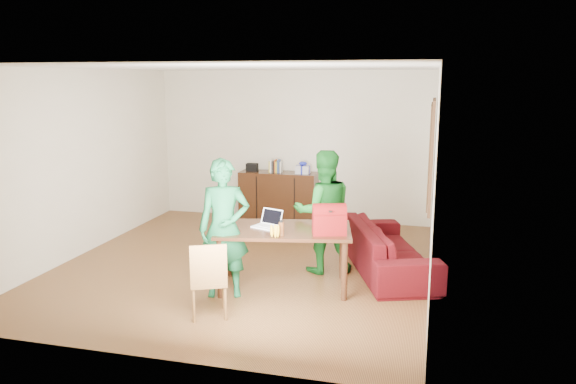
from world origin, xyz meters
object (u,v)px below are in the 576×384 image
(table, at_px, (284,236))
(sofa, at_px, (388,248))
(laptop, at_px, (265,224))
(person_far, at_px, (324,212))
(red_bag, at_px, (329,222))
(person_near, at_px, (224,228))
(bottle, at_px, (281,228))
(chair, at_px, (209,294))

(table, relative_size, sofa, 0.82)
(laptop, bearing_deg, person_far, 72.14)
(red_bag, xyz_separation_m, sofa, (0.62, 1.07, -0.59))
(person_near, relative_size, red_bag, 4.25)
(table, bearing_deg, person_far, 53.16)
(laptop, distance_m, bottle, 0.42)
(chair, height_order, red_bag, red_bag)
(table, distance_m, person_near, 0.76)
(person_near, distance_m, bottle, 0.68)
(table, xyz_separation_m, laptop, (-0.23, -0.02, 0.14))
(table, distance_m, person_far, 0.83)
(table, height_order, red_bag, red_bag)
(chair, xyz_separation_m, person_near, (-0.05, 0.62, 0.58))
(red_bag, bearing_deg, person_near, 178.01)
(chair, bearing_deg, laptop, 46.82)
(laptop, height_order, red_bag, red_bag)
(person_near, relative_size, bottle, 9.10)
(chair, xyz_separation_m, bottle, (0.63, 0.72, 0.60))
(bottle, bearing_deg, sofa, 48.14)
(person_near, bearing_deg, red_bag, -3.97)
(table, height_order, sofa, table)
(table, xyz_separation_m, chair, (-0.57, -1.04, -0.42))
(person_far, bearing_deg, sofa, 173.96)
(chair, relative_size, red_bag, 2.20)
(chair, height_order, laptop, laptop)
(chair, bearing_deg, person_near, 69.64)
(person_far, bearing_deg, person_near, 28.19)
(person_far, bearing_deg, laptop, 30.54)
(red_bag, height_order, sofa, red_bag)
(laptop, bearing_deg, red_bag, 14.09)
(red_bag, distance_m, sofa, 1.37)
(laptop, height_order, sofa, laptop)
(table, height_order, person_far, person_far)
(sofa, bearing_deg, bottle, 118.18)
(person_near, relative_size, sofa, 0.77)
(person_far, relative_size, sofa, 0.76)
(laptop, relative_size, sofa, 0.16)
(person_near, bearing_deg, sofa, 18.67)
(table, bearing_deg, chair, -130.09)
(chair, height_order, sofa, chair)
(chair, bearing_deg, sofa, 23.73)
(chair, height_order, person_far, person_far)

